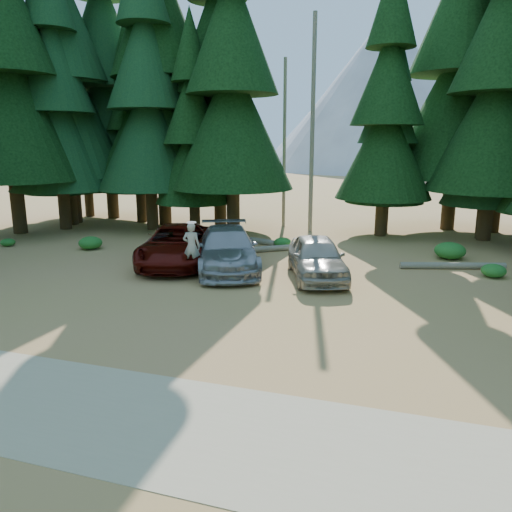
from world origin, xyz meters
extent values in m
plane|color=#AD8D49|center=(0.00, 0.00, 0.00)|extent=(160.00, 160.00, 0.00)
cube|color=tan|center=(0.00, -6.50, 0.01)|extent=(26.00, 3.50, 0.01)
cylinder|color=#6D6757|center=(0.80, 14.50, 6.00)|extent=(0.24, 0.24, 12.00)
cylinder|color=#6D6757|center=(-1.20, 16.00, 5.00)|extent=(0.20, 0.20, 10.00)
cone|color=gray|center=(0.00, 85.00, 14.00)|extent=(44.00, 44.00, 28.00)
cone|color=gray|center=(-8.00, 95.00, 10.00)|extent=(36.00, 36.00, 20.00)
imported|color=#500C06|center=(-3.10, 5.02, 0.84)|extent=(4.36, 6.56, 1.67)
imported|color=#9D9FA5|center=(-0.70, 4.77, 0.86)|extent=(4.59, 6.40, 1.72)
imported|color=#A6A194|center=(3.08, 4.59, 0.82)|extent=(3.46, 5.17, 1.63)
imported|color=beige|center=(-1.51, 3.09, 1.26)|extent=(0.73, 0.53, 1.87)
cylinder|color=white|center=(-1.51, 3.14, 2.19)|extent=(0.36, 0.36, 0.04)
cylinder|color=#6D6757|center=(-0.64, 8.09, 0.14)|extent=(3.48, 2.56, 0.29)
cylinder|color=#6D6757|center=(-1.74, 10.50, 0.15)|extent=(3.50, 1.68, 0.30)
cylinder|color=#6D6757|center=(8.25, 7.66, 0.14)|extent=(4.26, 1.48, 0.28)
ellipsoid|color=#1F6822|center=(-8.56, 6.46, 0.31)|extent=(1.14, 1.14, 0.63)
ellipsoid|color=#1F6822|center=(-2.52, 8.78, 0.28)|extent=(1.01, 1.01, 0.56)
ellipsoid|color=#1F6822|center=(-4.13, 9.63, 0.29)|extent=(1.07, 1.07, 0.59)
ellipsoid|color=#1F6822|center=(0.37, 9.80, 0.24)|extent=(0.88, 0.88, 0.48)
ellipsoid|color=#1F6822|center=(2.40, 7.98, 0.27)|extent=(0.99, 0.99, 0.54)
ellipsoid|color=#1F6822|center=(8.24, 9.61, 0.38)|extent=(1.37, 1.37, 0.75)
ellipsoid|color=#1F6822|center=(-12.99, 5.78, 0.19)|extent=(0.71, 0.71, 0.39)
ellipsoid|color=#1F6822|center=(9.69, 6.79, 0.26)|extent=(0.94, 0.94, 0.52)
camera|label=1|loc=(6.53, -14.04, 5.21)|focal=35.00mm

